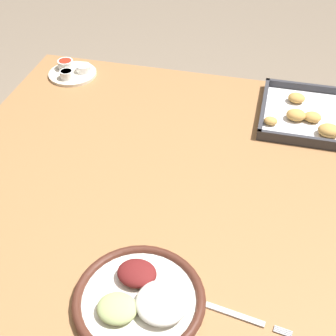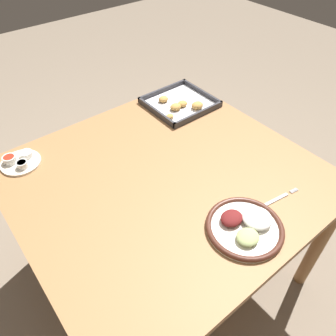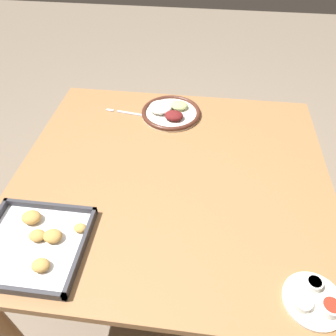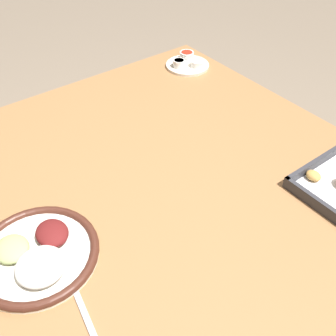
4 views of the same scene
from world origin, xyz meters
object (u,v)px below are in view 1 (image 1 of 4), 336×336
object	(u,v)px
saucer_plate	(72,71)
baking_tray	(312,116)
dinner_plate	(141,299)
fork	(230,313)

from	to	relation	value
saucer_plate	baking_tray	bearing A→B (deg)	-5.40
dinner_plate	baking_tray	xyz separation A→B (m)	(0.32, 0.73, -0.00)
saucer_plate	fork	bearing A→B (deg)	-50.19
fork	baking_tray	size ratio (longest dim) A/B	0.70
baking_tray	fork	bearing A→B (deg)	-101.66
fork	baking_tray	bearing A→B (deg)	86.75
dinner_plate	baking_tray	distance (m)	0.80
dinner_plate	saucer_plate	world-z (taller)	dinner_plate
dinner_plate	baking_tray	size ratio (longest dim) A/B	0.84
fork	saucer_plate	distance (m)	1.03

